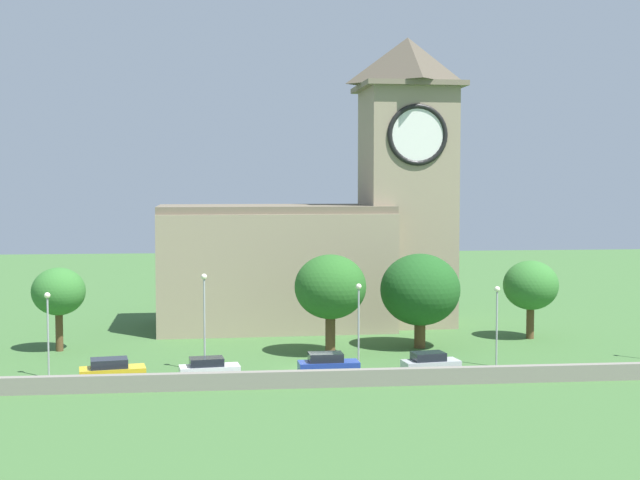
{
  "coord_description": "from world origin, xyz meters",
  "views": [
    {
      "loc": [
        -6.92,
        -66.45,
        14.21
      ],
      "look_at": [
        1.07,
        7.87,
        9.4
      ],
      "focal_mm": 49.84,
      "sensor_mm": 36.0,
      "label": 1
    }
  ],
  "objects_px": {
    "tree_churchyard": "(59,292)",
    "tree_by_tower": "(531,286)",
    "car_blue": "(328,365)",
    "streetlamp_west_end": "(48,320)",
    "car_white": "(209,369)",
    "car_yellow": "(112,371)",
    "church": "(327,231)",
    "tree_riverside_east": "(330,287)",
    "tree_riverside_west": "(420,290)",
    "streetlamp_west_mid": "(204,307)",
    "car_silver": "(430,363)",
    "streetlamp_central": "(359,311)",
    "streetlamp_east_mid": "(497,312)"
  },
  "relations": [
    {
      "from": "church",
      "to": "tree_riverside_east",
      "type": "distance_m",
      "value": 15.9
    },
    {
      "from": "church",
      "to": "car_white",
      "type": "xyz_separation_m",
      "value": [
        -11.33,
        -23.7,
        -8.57
      ]
    },
    {
      "from": "tree_riverside_east",
      "to": "tree_riverside_west",
      "type": "relative_size",
      "value": 1.02
    },
    {
      "from": "car_blue",
      "to": "tree_by_tower",
      "type": "bearing_deg",
      "value": 34.49
    },
    {
      "from": "car_yellow",
      "to": "streetlamp_west_mid",
      "type": "relative_size",
      "value": 0.65
    },
    {
      "from": "car_yellow",
      "to": "tree_riverside_east",
      "type": "xyz_separation_m",
      "value": [
        16.68,
        8.72,
        4.72
      ]
    },
    {
      "from": "car_yellow",
      "to": "car_blue",
      "type": "height_order",
      "value": "car_yellow"
    },
    {
      "from": "streetlamp_east_mid",
      "to": "tree_riverside_west",
      "type": "distance_m",
      "value": 9.39
    },
    {
      "from": "streetlamp_east_mid",
      "to": "tree_riverside_west",
      "type": "height_order",
      "value": "tree_riverside_west"
    },
    {
      "from": "car_silver",
      "to": "streetlamp_west_mid",
      "type": "relative_size",
      "value": 0.6
    },
    {
      "from": "car_white",
      "to": "car_blue",
      "type": "height_order",
      "value": "car_blue"
    },
    {
      "from": "streetlamp_west_end",
      "to": "car_white",
      "type": "bearing_deg",
      "value": -8.84
    },
    {
      "from": "tree_riverside_east",
      "to": "car_yellow",
      "type": "bearing_deg",
      "value": -152.4
    },
    {
      "from": "car_yellow",
      "to": "streetlamp_east_mid",
      "type": "bearing_deg",
      "value": 5.26
    },
    {
      "from": "streetlamp_central",
      "to": "streetlamp_east_mid",
      "type": "height_order",
      "value": "streetlamp_central"
    },
    {
      "from": "streetlamp_west_end",
      "to": "car_yellow",
      "type": "bearing_deg",
      "value": -24.77
    },
    {
      "from": "car_white",
      "to": "car_silver",
      "type": "height_order",
      "value": "car_silver"
    },
    {
      "from": "streetlamp_east_mid",
      "to": "tree_churchyard",
      "type": "height_order",
      "value": "tree_churchyard"
    },
    {
      "from": "church",
      "to": "car_blue",
      "type": "height_order",
      "value": "church"
    },
    {
      "from": "streetlamp_west_end",
      "to": "tree_riverside_west",
      "type": "bearing_deg",
      "value": 16.65
    },
    {
      "from": "tree_riverside_west",
      "to": "streetlamp_west_mid",
      "type": "bearing_deg",
      "value": -156.95
    },
    {
      "from": "streetlamp_west_mid",
      "to": "streetlamp_west_end",
      "type": "bearing_deg",
      "value": -174.63
    },
    {
      "from": "car_white",
      "to": "tree_riverside_east",
      "type": "bearing_deg",
      "value": 40.21
    },
    {
      "from": "car_blue",
      "to": "car_silver",
      "type": "xyz_separation_m",
      "value": [
        7.64,
        -0.12,
        -0.04
      ]
    },
    {
      "from": "tree_riverside_west",
      "to": "streetlamp_west_end",
      "type": "bearing_deg",
      "value": -163.35
    },
    {
      "from": "church",
      "to": "tree_riverside_east",
      "type": "relative_size",
      "value": 3.58
    },
    {
      "from": "tree_churchyard",
      "to": "tree_by_tower",
      "type": "bearing_deg",
      "value": 2.18
    },
    {
      "from": "car_white",
      "to": "streetlamp_west_mid",
      "type": "xyz_separation_m",
      "value": [
        -0.35,
        2.86,
        4.09
      ]
    },
    {
      "from": "car_yellow",
      "to": "tree_by_tower",
      "type": "relative_size",
      "value": 0.67
    },
    {
      "from": "car_yellow",
      "to": "streetlamp_west_mid",
      "type": "bearing_deg",
      "value": 26.73
    },
    {
      "from": "car_blue",
      "to": "streetlamp_west_end",
      "type": "xyz_separation_m",
      "value": [
        -20.29,
        1.69,
        3.37
      ]
    },
    {
      "from": "streetlamp_west_end",
      "to": "streetlamp_central",
      "type": "height_order",
      "value": "streetlamp_central"
    },
    {
      "from": "tree_riverside_east",
      "to": "tree_by_tower",
      "type": "distance_m",
      "value": 19.93
    },
    {
      "from": "streetlamp_west_end",
      "to": "streetlamp_west_mid",
      "type": "height_order",
      "value": "streetlamp_west_mid"
    },
    {
      "from": "streetlamp_west_mid",
      "to": "tree_by_tower",
      "type": "xyz_separation_m",
      "value": [
        29.28,
        11.16,
        -0.05
      ]
    },
    {
      "from": "car_yellow",
      "to": "tree_riverside_east",
      "type": "relative_size",
      "value": 0.58
    },
    {
      "from": "streetlamp_east_mid",
      "to": "tree_by_tower",
      "type": "relative_size",
      "value": 0.87
    },
    {
      "from": "streetlamp_central",
      "to": "tree_riverside_east",
      "type": "xyz_separation_m",
      "value": [
        -1.51,
        5.58,
        1.21
      ]
    },
    {
      "from": "tree_churchyard",
      "to": "streetlamp_west_mid",
      "type": "bearing_deg",
      "value": -37.64
    },
    {
      "from": "tree_churchyard",
      "to": "car_silver",
      "type": "bearing_deg",
      "value": -23.16
    },
    {
      "from": "tree_churchyard",
      "to": "tree_by_tower",
      "type": "height_order",
      "value": "tree_by_tower"
    },
    {
      "from": "tree_by_tower",
      "to": "tree_riverside_west",
      "type": "relative_size",
      "value": 0.88
    },
    {
      "from": "streetlamp_west_end",
      "to": "tree_churchyard",
      "type": "height_order",
      "value": "tree_churchyard"
    },
    {
      "from": "car_yellow",
      "to": "car_white",
      "type": "distance_m",
      "value": 6.85
    },
    {
      "from": "car_blue",
      "to": "tree_riverside_west",
      "type": "bearing_deg",
      "value": 48.75
    },
    {
      "from": "tree_by_tower",
      "to": "car_yellow",
      "type": "bearing_deg",
      "value": -158.03
    },
    {
      "from": "streetlamp_east_mid",
      "to": "car_silver",
      "type": "bearing_deg",
      "value": -158.5
    },
    {
      "from": "church",
      "to": "car_yellow",
      "type": "distance_m",
      "value": 31.35
    },
    {
      "from": "car_yellow",
      "to": "car_white",
      "type": "xyz_separation_m",
      "value": [
        6.83,
        0.4,
        -0.08
      ]
    },
    {
      "from": "tree_churchyard",
      "to": "car_yellow",
      "type": "bearing_deg",
      "value": -65.21
    }
  ]
}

